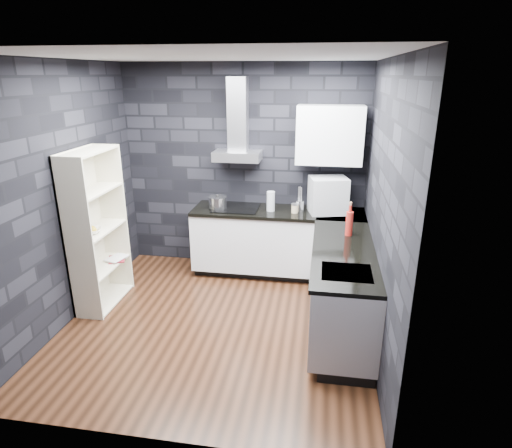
% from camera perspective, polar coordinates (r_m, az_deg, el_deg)
% --- Properties ---
extents(ground, '(3.20, 3.20, 0.00)m').
position_cam_1_polar(ground, '(4.78, -5.13, -12.96)').
color(ground, '#3D2112').
extents(ceiling, '(3.20, 3.20, 0.00)m').
position_cam_1_polar(ceiling, '(4.04, -6.36, 21.37)').
color(ceiling, silver).
extents(wall_back, '(3.20, 0.05, 2.70)m').
position_cam_1_polar(wall_back, '(5.75, -1.59, 7.34)').
color(wall_back, black).
rests_on(wall_back, ground).
extents(wall_front, '(3.20, 0.05, 2.70)m').
position_cam_1_polar(wall_front, '(2.78, -14.15, -6.90)').
color(wall_front, black).
rests_on(wall_front, ground).
extents(wall_left, '(0.05, 3.20, 2.70)m').
position_cam_1_polar(wall_left, '(4.88, -24.50, 3.36)').
color(wall_left, black).
rests_on(wall_left, ground).
extents(wall_right, '(0.05, 3.20, 2.70)m').
position_cam_1_polar(wall_right, '(4.13, 16.73, 1.59)').
color(wall_right, black).
rests_on(wall_right, ground).
extents(toekick_back, '(2.18, 0.50, 0.10)m').
position_cam_1_polar(toekick_back, '(5.84, 2.86, -6.01)').
color(toekick_back, black).
rests_on(toekick_back, ground).
extents(toekick_right, '(0.50, 1.78, 0.10)m').
position_cam_1_polar(toekick_right, '(4.73, 11.53, -12.99)').
color(toekick_right, black).
rests_on(toekick_right, ground).
extents(counter_back_cab, '(2.20, 0.60, 0.76)m').
position_cam_1_polar(counter_back_cab, '(5.63, 2.89, -2.22)').
color(counter_back_cab, silver).
rests_on(counter_back_cab, ground).
extents(counter_right_cab, '(0.60, 1.80, 0.76)m').
position_cam_1_polar(counter_right_cab, '(4.52, 11.39, -8.35)').
color(counter_right_cab, silver).
rests_on(counter_right_cab, ground).
extents(counter_back_top, '(2.20, 0.62, 0.04)m').
position_cam_1_polar(counter_back_top, '(5.48, 2.94, 1.62)').
color(counter_back_top, black).
rests_on(counter_back_top, counter_back_cab).
extents(counter_right_top, '(0.62, 1.80, 0.04)m').
position_cam_1_polar(counter_right_top, '(4.35, 11.60, -3.67)').
color(counter_right_top, black).
rests_on(counter_right_top, counter_right_cab).
extents(counter_corner_top, '(0.62, 0.62, 0.04)m').
position_cam_1_polar(counter_corner_top, '(5.47, 11.31, 1.22)').
color(counter_corner_top, black).
rests_on(counter_corner_top, counter_right_cab).
extents(hood_body, '(0.60, 0.34, 0.12)m').
position_cam_1_polar(hood_body, '(5.54, -2.51, 9.06)').
color(hood_body, silver).
rests_on(hood_body, wall_back).
extents(hood_chimney, '(0.24, 0.20, 0.90)m').
position_cam_1_polar(hood_chimney, '(5.53, -2.44, 14.39)').
color(hood_chimney, silver).
rests_on(hood_chimney, hood_body).
extents(upper_cabinet, '(0.80, 0.35, 0.70)m').
position_cam_1_polar(upper_cabinet, '(5.37, 9.79, 11.62)').
color(upper_cabinet, silver).
rests_on(upper_cabinet, wall_back).
extents(cooktop, '(0.58, 0.50, 0.01)m').
position_cam_1_polar(cooktop, '(5.57, -2.68, 2.18)').
color(cooktop, black).
rests_on(cooktop, counter_back_top).
extents(sink_rim, '(0.44, 0.40, 0.01)m').
position_cam_1_polar(sink_rim, '(3.89, 12.00, -6.35)').
color(sink_rim, silver).
rests_on(sink_rim, counter_right_top).
extents(pot, '(0.27, 0.27, 0.14)m').
position_cam_1_polar(pot, '(5.54, -5.13, 2.84)').
color(pot, '#B8B8BC').
rests_on(pot, cooktop).
extents(glass_vase, '(0.11, 0.11, 0.25)m').
position_cam_1_polar(glass_vase, '(5.42, 1.98, 3.05)').
color(glass_vase, silver).
rests_on(glass_vase, counter_back_top).
extents(storage_jar, '(0.11, 0.11, 0.10)m').
position_cam_1_polar(storage_jar, '(5.39, 5.18, 2.03)').
color(storage_jar, tan).
rests_on(storage_jar, counter_back_top).
extents(utensil_crock, '(0.11, 0.11, 0.14)m').
position_cam_1_polar(utensil_crock, '(5.45, 5.81, 2.41)').
color(utensil_crock, '#B8B8BC').
rests_on(utensil_crock, counter_back_top).
extents(appliance_garage, '(0.52, 0.45, 0.45)m').
position_cam_1_polar(appliance_garage, '(5.40, 9.57, 3.81)').
color(appliance_garage, '#B7B9BE').
rests_on(appliance_garage, counter_back_top).
extents(red_bottle, '(0.10, 0.10, 0.26)m').
position_cam_1_polar(red_bottle, '(4.70, 12.32, 0.05)').
color(red_bottle, '#A12018').
rests_on(red_bottle, counter_right_top).
extents(bookshelf, '(0.58, 0.87, 1.80)m').
position_cam_1_polar(bookshelf, '(5.10, -20.42, -0.77)').
color(bookshelf, beige).
rests_on(bookshelf, ground).
extents(fruit_bowl, '(0.29, 0.29, 0.06)m').
position_cam_1_polar(fruit_bowl, '(4.99, -21.15, -0.86)').
color(fruit_bowl, white).
rests_on(fruit_bowl, bookshelf).
extents(book_red, '(0.17, 0.10, 0.25)m').
position_cam_1_polar(book_red, '(5.34, -19.17, -3.51)').
color(book_red, maroon).
rests_on(book_red, bookshelf).
extents(book_second, '(0.18, 0.07, 0.25)m').
position_cam_1_polar(book_second, '(5.38, -18.92, -3.06)').
color(book_second, '#B2B2B2').
rests_on(book_second, bookshelf).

